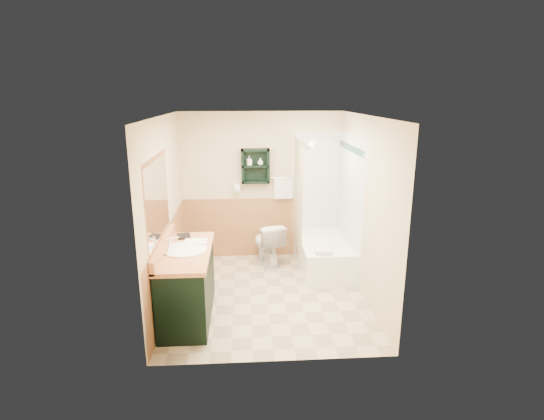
# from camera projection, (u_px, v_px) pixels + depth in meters

# --- Properties ---
(floor) EXTENTS (3.00, 3.00, 0.00)m
(floor) POSITION_uv_depth(u_px,v_px,m) (267.00, 295.00, 5.81)
(floor) COLOR beige
(floor) RESTS_ON ground
(back_wall) EXTENTS (2.60, 0.04, 2.40)m
(back_wall) POSITION_uv_depth(u_px,v_px,m) (261.00, 186.00, 6.96)
(back_wall) COLOR beige
(back_wall) RESTS_ON ground
(left_wall) EXTENTS (0.04, 3.00, 2.40)m
(left_wall) POSITION_uv_depth(u_px,v_px,m) (163.00, 212.00, 5.41)
(left_wall) COLOR beige
(left_wall) RESTS_ON ground
(right_wall) EXTENTS (0.04, 3.00, 2.40)m
(right_wall) POSITION_uv_depth(u_px,v_px,m) (366.00, 209.00, 5.58)
(right_wall) COLOR beige
(right_wall) RESTS_ON ground
(ceiling) EXTENTS (2.60, 3.00, 0.04)m
(ceiling) POSITION_uv_depth(u_px,v_px,m) (266.00, 114.00, 5.17)
(ceiling) COLOR white
(ceiling) RESTS_ON back_wall
(wainscot_left) EXTENTS (2.98, 2.98, 1.00)m
(wainscot_left) POSITION_uv_depth(u_px,v_px,m) (170.00, 263.00, 5.60)
(wainscot_left) COLOR #BC784C
(wainscot_left) RESTS_ON left_wall
(wainscot_back) EXTENTS (2.58, 2.58, 1.00)m
(wainscot_back) POSITION_uv_depth(u_px,v_px,m) (262.00, 227.00, 7.11)
(wainscot_back) COLOR #BC784C
(wainscot_back) RESTS_ON back_wall
(mirror_frame) EXTENTS (1.30, 1.30, 1.00)m
(mirror_frame) POSITION_uv_depth(u_px,v_px,m) (157.00, 200.00, 4.80)
(mirror_frame) COLOR brown
(mirror_frame) RESTS_ON left_wall
(mirror_glass) EXTENTS (1.20, 1.20, 0.90)m
(mirror_glass) POSITION_uv_depth(u_px,v_px,m) (158.00, 200.00, 4.80)
(mirror_glass) COLOR white
(mirror_glass) RESTS_ON left_wall
(tile_right) EXTENTS (1.50, 1.50, 2.10)m
(tile_right) POSITION_uv_depth(u_px,v_px,m) (349.00, 205.00, 6.34)
(tile_right) COLOR white
(tile_right) RESTS_ON right_wall
(tile_back) EXTENTS (0.95, 0.95, 2.10)m
(tile_back) POSITION_uv_depth(u_px,v_px,m) (323.00, 194.00, 7.02)
(tile_back) COLOR white
(tile_back) RESTS_ON back_wall
(tile_accent) EXTENTS (1.50, 1.50, 0.10)m
(tile_accent) POSITION_uv_depth(u_px,v_px,m) (351.00, 148.00, 6.11)
(tile_accent) COLOR #13452B
(tile_accent) RESTS_ON right_wall
(wall_shelf) EXTENTS (0.45, 0.15, 0.55)m
(wall_shelf) POSITION_uv_depth(u_px,v_px,m) (255.00, 166.00, 6.75)
(wall_shelf) COLOR black
(wall_shelf) RESTS_ON back_wall
(hair_dryer) EXTENTS (0.10, 0.24, 0.18)m
(hair_dryer) POSITION_uv_depth(u_px,v_px,m) (237.00, 187.00, 6.84)
(hair_dryer) COLOR white
(hair_dryer) RESTS_ON back_wall
(towel_bar) EXTENTS (0.40, 0.06, 0.40)m
(towel_bar) POSITION_uv_depth(u_px,v_px,m) (283.00, 177.00, 6.87)
(towel_bar) COLOR silver
(towel_bar) RESTS_ON back_wall
(curtain_rod) EXTENTS (0.03, 1.60, 0.03)m
(curtain_rod) POSITION_uv_depth(u_px,v_px,m) (301.00, 142.00, 6.04)
(curtain_rod) COLOR silver
(curtain_rod) RESTS_ON back_wall
(shower_curtain) EXTENTS (1.05, 1.05, 1.70)m
(shower_curtain) POSITION_uv_depth(u_px,v_px,m) (298.00, 197.00, 6.43)
(shower_curtain) COLOR beige
(shower_curtain) RESTS_ON curtain_rod
(vanity) EXTENTS (0.59, 1.37, 0.87)m
(vanity) POSITION_uv_depth(u_px,v_px,m) (187.00, 284.00, 5.15)
(vanity) COLOR black
(vanity) RESTS_ON ground
(bathtub) EXTENTS (0.73, 1.50, 0.48)m
(bathtub) POSITION_uv_depth(u_px,v_px,m) (323.00, 254.00, 6.63)
(bathtub) COLOR white
(bathtub) RESTS_ON ground
(toilet) EXTENTS (0.58, 0.79, 0.69)m
(toilet) POSITION_uv_depth(u_px,v_px,m) (267.00, 244.00, 6.78)
(toilet) COLOR white
(toilet) RESTS_ON ground
(counter_towel) EXTENTS (0.27, 0.21, 0.04)m
(counter_towel) POSITION_uv_depth(u_px,v_px,m) (196.00, 242.00, 5.24)
(counter_towel) COLOR silver
(counter_towel) RESTS_ON vanity
(vanity_book) EXTENTS (0.17, 0.05, 0.22)m
(vanity_book) POSITION_uv_depth(u_px,v_px,m) (177.00, 229.00, 5.45)
(vanity_book) COLOR black
(vanity_book) RESTS_ON vanity
(tub_towel) EXTENTS (0.22, 0.19, 0.07)m
(tub_towel) POSITION_uv_depth(u_px,v_px,m) (323.00, 252.00, 5.96)
(tub_towel) COLOR silver
(tub_towel) RESTS_ON bathtub
(soap_bottle_a) EXTENTS (0.11, 0.16, 0.07)m
(soap_bottle_a) POSITION_uv_depth(u_px,v_px,m) (249.00, 163.00, 6.72)
(soap_bottle_a) COLOR white
(soap_bottle_a) RESTS_ON wall_shelf
(soap_bottle_b) EXTENTS (0.12, 0.13, 0.09)m
(soap_bottle_b) POSITION_uv_depth(u_px,v_px,m) (260.00, 162.00, 6.73)
(soap_bottle_b) COLOR white
(soap_bottle_b) RESTS_ON wall_shelf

